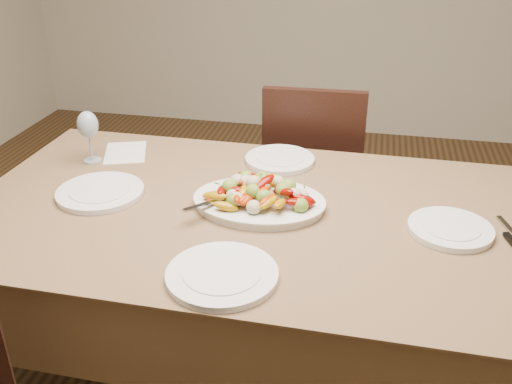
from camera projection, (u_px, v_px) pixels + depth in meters
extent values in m
cube|color=brown|center=(256.00, 306.00, 1.95)|extent=(1.85, 1.05, 0.76)
ellipsoid|color=white|center=(259.00, 204.00, 1.79)|extent=(0.41, 0.30, 0.02)
cylinder|color=white|center=(100.00, 192.00, 1.86)|extent=(0.28, 0.28, 0.02)
cylinder|color=white|center=(450.00, 229.00, 1.66)|extent=(0.24, 0.24, 0.02)
cylinder|color=white|center=(280.00, 160.00, 2.10)|extent=(0.25, 0.25, 0.02)
cylinder|color=white|center=(222.00, 275.00, 1.45)|extent=(0.29, 0.29, 0.02)
cube|color=silver|center=(125.00, 153.00, 2.18)|extent=(0.21, 0.25, 0.00)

